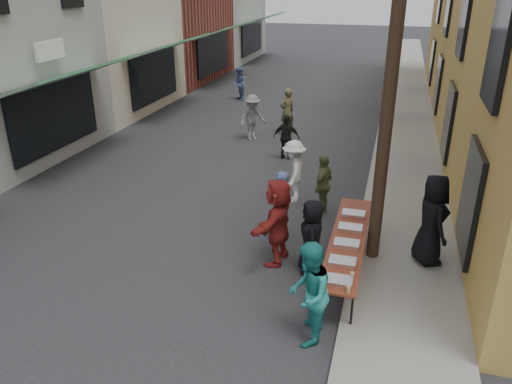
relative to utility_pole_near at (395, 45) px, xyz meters
The scene contains 26 objects.
ground 6.91m from the utility_pole_near, 145.10° to the right, with size 120.00×120.00×0.00m, color #28282B.
sidewalk 12.82m from the utility_pole_near, 86.66° to the left, with size 2.20×60.00×0.10m, color gray.
storefront_row 18.65m from the utility_pole_near, 140.09° to the left, with size 8.00×37.00×9.00m.
utility_pole_near is the anchor object (origin of this frame).
utility_pole_mid 12.00m from the utility_pole_near, 90.00° to the left, with size 0.26×0.26×9.00m, color #2D2116.
serving_table 3.87m from the utility_pole_near, 129.56° to the right, with size 0.70×4.00×0.75m.
catering_tray_sausage 4.37m from the utility_pole_near, 102.50° to the right, with size 0.50×0.33×0.08m, color maroon.
catering_tray_foil_b 4.07m from the utility_pole_near, 107.30° to the right, with size 0.50×0.33×0.08m, color #B2B2B7.
catering_tray_buns 3.85m from the utility_pole_near, 118.91° to the right, with size 0.50×0.33×0.08m, color tan.
catering_tray_foil_d 3.75m from the utility_pole_near, 157.68° to the right, with size 0.50×0.33×0.08m, color #B2B2B7.
catering_tray_buns_end 3.78m from the utility_pole_near, 135.30° to the left, with size 0.50×0.33×0.08m, color tan.
condiment_jar_a 4.56m from the utility_pole_near, 105.74° to the right, with size 0.07×0.07×0.08m, color #A57F26.
condiment_jar_b 4.51m from the utility_pole_near, 106.34° to the right, with size 0.07×0.07×0.08m, color #A57F26.
condiment_jar_c 4.45m from the utility_pole_near, 107.00° to the right, with size 0.07×0.07×0.08m, color #A57F26.
cup_stack 4.47m from the utility_pole_near, 96.83° to the right, with size 0.08×0.08×0.12m, color tan.
guest_front_a 3.98m from the utility_pole_near, 145.49° to the right, with size 0.78×0.51×1.60m, color black.
guest_front_b 4.28m from the utility_pole_near, 169.75° to the left, with size 0.61×0.40×1.66m, color #4B6391.
guest_front_c 4.74m from the utility_pole_near, 106.93° to the right, with size 0.88×0.69×1.82m, color teal.
guest_front_d 4.99m from the utility_pole_near, 132.13° to the left, with size 1.11×0.64×1.71m, color white.
guest_front_e 4.42m from the utility_pole_near, 125.42° to the left, with size 0.94×0.39×1.60m, color #5E683C.
guest_queue_back 4.11m from the utility_pole_near, 162.45° to the right, with size 1.76×0.56×1.89m, color maroon.
server 3.60m from the utility_pole_near, ahead, with size 0.95×0.62×1.95m, color black.
passerby_left 9.73m from the utility_pole_near, 122.81° to the left, with size 1.09×0.63×1.69m, color gray.
passerby_mid 7.63m from the utility_pole_near, 118.82° to the left, with size 0.88×0.37×1.50m, color black.
passerby_right 10.11m from the utility_pole_near, 113.79° to the left, with size 0.65×0.43×1.78m, color brown.
passerby_far 15.90m from the utility_pole_near, 118.18° to the left, with size 0.78×0.60×1.60m, color #576DA9.
Camera 1 is at (4.41, -6.69, 5.65)m, focal length 35.00 mm.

